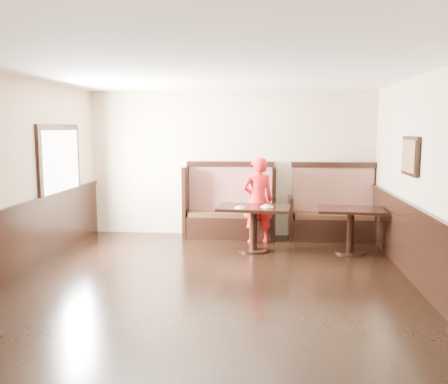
# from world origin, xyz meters

# --- Properties ---
(ground) EXTENTS (7.00, 7.00, 0.00)m
(ground) POSITION_xyz_m (0.00, 0.00, 0.00)
(ground) COLOR black
(ground) RESTS_ON ground
(room_shell) EXTENTS (7.00, 7.00, 7.00)m
(room_shell) POSITION_xyz_m (-0.30, 0.28, 0.67)
(room_shell) COLOR #C6AC8F
(room_shell) RESTS_ON ground
(booth_main) EXTENTS (1.75, 0.72, 1.45)m
(booth_main) POSITION_xyz_m (0.00, 3.30, 0.53)
(booth_main) COLOR black
(booth_main) RESTS_ON ground
(booth_neighbor) EXTENTS (1.65, 0.72, 1.45)m
(booth_neighbor) POSITION_xyz_m (1.95, 3.29, 0.48)
(booth_neighbor) COLOR black
(booth_neighbor) RESTS_ON ground
(table_main) EXTENTS (1.27, 0.86, 0.77)m
(table_main) POSITION_xyz_m (0.49, 2.28, 0.59)
(table_main) COLOR black
(table_main) RESTS_ON ground
(table_neighbor) EXTENTS (1.13, 0.78, 0.76)m
(table_neighbor) POSITION_xyz_m (2.12, 2.31, 0.56)
(table_neighbor) COLOR black
(table_neighbor) RESTS_ON ground
(child) EXTENTS (0.66, 0.52, 1.57)m
(child) POSITION_xyz_m (0.55, 2.87, 0.79)
(child) COLOR red
(child) RESTS_ON ground
(pizza_plate_left) EXTENTS (0.18, 0.18, 0.03)m
(pizza_plate_left) POSITION_xyz_m (0.27, 2.11, 0.78)
(pizza_plate_left) COLOR white
(pizza_plate_left) RESTS_ON table_main
(pizza_plate_right) EXTENTS (0.22, 0.22, 0.04)m
(pizza_plate_right) POSITION_xyz_m (0.72, 2.25, 0.78)
(pizza_plate_right) COLOR white
(pizza_plate_right) RESTS_ON table_main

